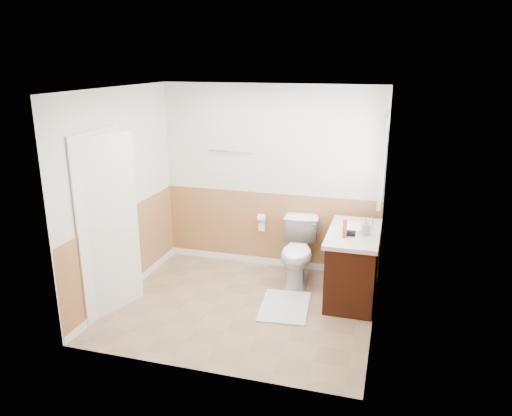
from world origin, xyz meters
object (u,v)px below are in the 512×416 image
(lotion_bottle, at_px, (345,229))
(soap_dispenser, at_px, (365,226))
(bath_mat, at_px, (285,306))
(vanity_cabinet, at_px, (353,267))
(toilet, at_px, (298,252))

(lotion_bottle, bearing_deg, soap_dispenser, 38.61)
(bath_mat, xyz_separation_m, soap_dispenser, (0.84, 0.41, 0.94))
(vanity_cabinet, bearing_deg, toilet, 160.28)
(toilet, xyz_separation_m, soap_dispenser, (0.84, -0.33, 0.54))
(soap_dispenser, bearing_deg, bath_mat, -153.88)
(vanity_cabinet, distance_m, lotion_bottle, 0.62)
(vanity_cabinet, height_order, soap_dispenser, soap_dispenser)
(toilet, bearing_deg, lotion_bottle, -44.62)
(vanity_cabinet, distance_m, soap_dispenser, 0.57)
(toilet, bearing_deg, bath_mat, -95.35)
(vanity_cabinet, height_order, lotion_bottle, lotion_bottle)
(bath_mat, distance_m, soap_dispenser, 1.33)
(toilet, height_order, soap_dispenser, soap_dispenser)
(toilet, relative_size, lotion_bottle, 3.70)
(toilet, relative_size, vanity_cabinet, 0.74)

